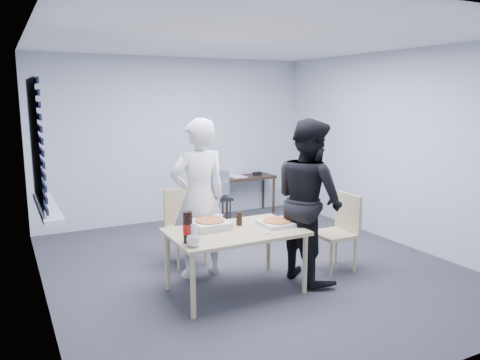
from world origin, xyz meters
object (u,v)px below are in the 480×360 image
dining_table (235,236)px  chair_right (341,226)px  chair_far (184,220)px  mug_a (193,241)px  stool (219,205)px  side_table (246,181)px  person_black (309,200)px  backpack (219,185)px  mug_b (219,219)px  person_white (199,199)px  soda_bottle (188,228)px

dining_table → chair_right: chair_right is taller
chair_far → mug_a: (-0.42, -1.39, 0.19)m
chair_right → stool: size_ratio=1.87×
dining_table → side_table: size_ratio=1.38×
person_black → backpack: (-0.03, 2.26, -0.21)m
dining_table → mug_b: bearing=96.1°
person_black → mug_a: size_ratio=14.39×
person_black → mug_b: size_ratio=17.70×
person_white → mug_a: bearing=64.6°
chair_far → soda_bottle: 1.35m
person_white → mug_b: bearing=116.3°
side_table → mug_a: mug_a is taller
soda_bottle → person_black: bearing=4.7°
chair_right → person_black: person_black is taller
mug_b → soda_bottle: (-0.54, -0.48, 0.10)m
chair_far → side_table: bearing=44.2°
dining_table → soda_bottle: size_ratio=4.54×
dining_table → stool: dining_table is taller
chair_right → person_black: size_ratio=0.50×
person_black → backpack: bearing=0.8°
side_table → person_black: bearing=-104.7°
side_table → mug_a: size_ratio=7.95×
backpack → mug_b: backpack is taller
chair_far → soda_bottle: soda_bottle is taller
chair_far → side_table: (1.78, 1.73, 0.06)m
person_black → mug_b: person_black is taller
chair_far → chair_right: same height
chair_right → chair_far: bearing=144.2°
chair_far → person_white: 0.64m
side_table → mug_b: size_ratio=9.77×
mug_a → chair_right: bearing=8.7°
person_white → soda_bottle: size_ratio=5.98×
mug_a → mug_b: (0.54, 0.62, -0.00)m
chair_right → person_white: (-1.53, 0.57, 0.37)m
backpack → person_black: bearing=-74.1°
chair_far → chair_right: size_ratio=1.00×
person_black → soda_bottle: person_black is taller
side_table → stool: 1.01m
mug_a → side_table: bearing=54.8°
chair_far → backpack: (0.99, 1.12, 0.16)m
chair_far → side_table: chair_far is taller
person_white → side_table: size_ratio=1.81×
person_black → mug_a: 1.48m
side_table → soda_bottle: soda_bottle is taller
person_white → chair_far: bearing=-91.3°
chair_far → person_black: bearing=-48.0°
side_table → stool: size_ratio=2.06×
person_white → backpack: (1.00, 1.64, -0.21)m
person_black → mug_b: bearing=68.1°
dining_table → backpack: backpack is taller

